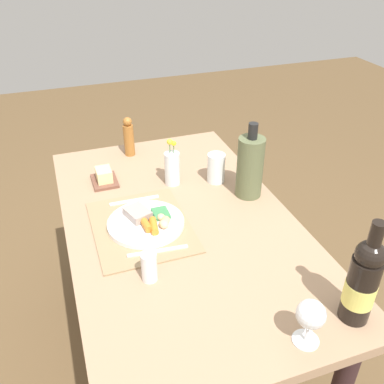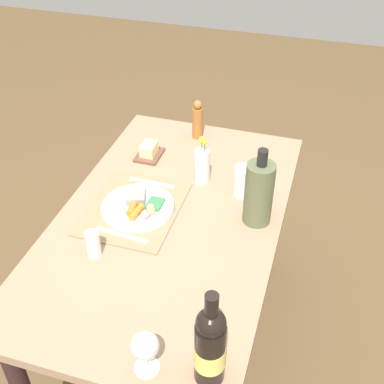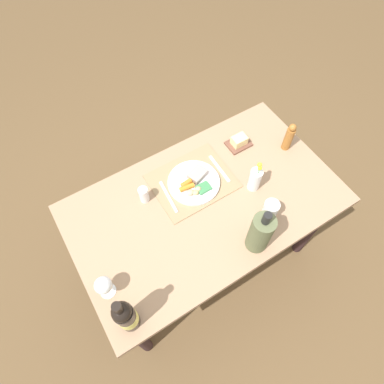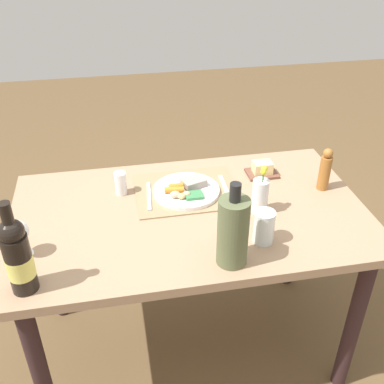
{
  "view_description": "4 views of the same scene",
  "coord_description": "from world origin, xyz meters",
  "px_view_note": "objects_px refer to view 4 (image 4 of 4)",
  "views": [
    {
      "loc": [
        1.18,
        -0.37,
        1.68
      ],
      "look_at": [
        -0.01,
        0.05,
        0.88
      ],
      "focal_mm": 39.81,
      "sensor_mm": 36.0,
      "label": 1
    },
    {
      "loc": [
        1.3,
        0.48,
        1.96
      ],
      "look_at": [
        -0.09,
        0.06,
        0.83
      ],
      "focal_mm": 46.91,
      "sensor_mm": 36.0,
      "label": 2
    },
    {
      "loc": [
        0.47,
        0.63,
        2.23
      ],
      "look_at": [
        0.04,
        -0.06,
        0.82
      ],
      "focal_mm": 30.82,
      "sensor_mm": 36.0,
      "label": 3
    },
    {
      "loc": [
        0.26,
        1.41,
        1.78
      ],
      "look_at": [
        -0.01,
        0.01,
        0.86
      ],
      "focal_mm": 42.76,
      "sensor_mm": 36.0,
      "label": 4
    }
  ],
  "objects_px": {
    "flower_vase": "(260,195)",
    "pepper_mill": "(325,170)",
    "knife": "(149,196)",
    "wine_bottle": "(18,256)",
    "dinner_plate": "(186,190)",
    "butter_dish": "(262,170)",
    "wine_glass": "(18,233)",
    "fork": "(225,187)",
    "salt_shaker": "(121,183)",
    "water_tumbler": "(264,229)",
    "cooler_bottle": "(233,231)",
    "dining_table": "(190,233)"
  },
  "relations": [
    {
      "from": "flower_vase",
      "to": "pepper_mill",
      "type": "distance_m",
      "value": 0.33
    },
    {
      "from": "knife",
      "to": "wine_bottle",
      "type": "height_order",
      "value": "wine_bottle"
    },
    {
      "from": "dinner_plate",
      "to": "butter_dish",
      "type": "relative_size",
      "value": 2.08
    },
    {
      "from": "butter_dish",
      "to": "wine_bottle",
      "type": "xyz_separation_m",
      "value": [
        0.93,
        0.52,
        0.1
      ]
    },
    {
      "from": "knife",
      "to": "wine_glass",
      "type": "distance_m",
      "value": 0.54
    },
    {
      "from": "fork",
      "to": "butter_dish",
      "type": "relative_size",
      "value": 1.46
    },
    {
      "from": "butter_dish",
      "to": "salt_shaker",
      "type": "bearing_deg",
      "value": 3.26
    },
    {
      "from": "wine_glass",
      "to": "knife",
      "type": "bearing_deg",
      "value": -149.66
    },
    {
      "from": "fork",
      "to": "water_tumbler",
      "type": "distance_m",
      "value": 0.36
    },
    {
      "from": "wine_bottle",
      "to": "cooler_bottle",
      "type": "bearing_deg",
      "value": -179.82
    },
    {
      "from": "fork",
      "to": "knife",
      "type": "xyz_separation_m",
      "value": [
        0.32,
        0.01,
        0.0
      ]
    },
    {
      "from": "water_tumbler",
      "to": "cooler_bottle",
      "type": "relative_size",
      "value": 0.41
    },
    {
      "from": "butter_dish",
      "to": "pepper_mill",
      "type": "relative_size",
      "value": 0.71
    },
    {
      "from": "salt_shaker",
      "to": "butter_dish",
      "type": "relative_size",
      "value": 0.74
    },
    {
      "from": "flower_vase",
      "to": "butter_dish",
      "type": "height_order",
      "value": "flower_vase"
    },
    {
      "from": "dinner_plate",
      "to": "fork",
      "type": "height_order",
      "value": "dinner_plate"
    },
    {
      "from": "dinner_plate",
      "to": "water_tumbler",
      "type": "relative_size",
      "value": 2.21
    },
    {
      "from": "dinner_plate",
      "to": "wine_glass",
      "type": "bearing_deg",
      "value": 23.58
    },
    {
      "from": "dinner_plate",
      "to": "flower_vase",
      "type": "distance_m",
      "value": 0.31
    },
    {
      "from": "dining_table",
      "to": "butter_dish",
      "type": "bearing_deg",
      "value": -149.35
    },
    {
      "from": "cooler_bottle",
      "to": "butter_dish",
      "type": "xyz_separation_m",
      "value": [
        -0.28,
        -0.52,
        -0.1
      ]
    },
    {
      "from": "dining_table",
      "to": "knife",
      "type": "distance_m",
      "value": 0.22
    },
    {
      "from": "dining_table",
      "to": "cooler_bottle",
      "type": "distance_m",
      "value": 0.39
    },
    {
      "from": "dining_table",
      "to": "flower_vase",
      "type": "xyz_separation_m",
      "value": [
        -0.26,
        0.05,
        0.18
      ]
    },
    {
      "from": "fork",
      "to": "flower_vase",
      "type": "height_order",
      "value": "flower_vase"
    },
    {
      "from": "butter_dish",
      "to": "cooler_bottle",
      "type": "bearing_deg",
      "value": 61.92
    },
    {
      "from": "fork",
      "to": "butter_dish",
      "type": "bearing_deg",
      "value": -154.66
    },
    {
      "from": "dining_table",
      "to": "fork",
      "type": "distance_m",
      "value": 0.24
    },
    {
      "from": "salt_shaker",
      "to": "flower_vase",
      "type": "bearing_deg",
      "value": 155.9
    },
    {
      "from": "dining_table",
      "to": "water_tumbler",
      "type": "relative_size",
      "value": 11.11
    },
    {
      "from": "dining_table",
      "to": "cooler_bottle",
      "type": "bearing_deg",
      "value": 105.0
    },
    {
      "from": "water_tumbler",
      "to": "flower_vase",
      "type": "height_order",
      "value": "flower_vase"
    },
    {
      "from": "flower_vase",
      "to": "wine_bottle",
      "type": "bearing_deg",
      "value": 17.26
    },
    {
      "from": "dining_table",
      "to": "cooler_bottle",
      "type": "xyz_separation_m",
      "value": [
        -0.08,
        0.31,
        0.23
      ]
    },
    {
      "from": "salt_shaker",
      "to": "flower_vase",
      "type": "height_order",
      "value": "flower_vase"
    },
    {
      "from": "water_tumbler",
      "to": "salt_shaker",
      "type": "relative_size",
      "value": 1.27
    },
    {
      "from": "salt_shaker",
      "to": "flower_vase",
      "type": "distance_m",
      "value": 0.56
    },
    {
      "from": "flower_vase",
      "to": "dinner_plate",
      "type": "bearing_deg",
      "value": -34.56
    },
    {
      "from": "water_tumbler",
      "to": "cooler_bottle",
      "type": "distance_m",
      "value": 0.17
    },
    {
      "from": "salt_shaker",
      "to": "butter_dish",
      "type": "bearing_deg",
      "value": -176.74
    },
    {
      "from": "dinner_plate",
      "to": "flower_vase",
      "type": "height_order",
      "value": "flower_vase"
    },
    {
      "from": "knife",
      "to": "flower_vase",
      "type": "bearing_deg",
      "value": 161.58
    },
    {
      "from": "wine_bottle",
      "to": "salt_shaker",
      "type": "bearing_deg",
      "value": -123.55
    },
    {
      "from": "cooler_bottle",
      "to": "water_tumbler",
      "type": "bearing_deg",
      "value": -148.99
    },
    {
      "from": "knife",
      "to": "water_tumbler",
      "type": "distance_m",
      "value": 0.5
    },
    {
      "from": "salt_shaker",
      "to": "wine_bottle",
      "type": "distance_m",
      "value": 0.59
    },
    {
      "from": "butter_dish",
      "to": "water_tumbler",
      "type": "bearing_deg",
      "value": 72.15
    },
    {
      "from": "wine_glass",
      "to": "flower_vase",
      "type": "distance_m",
      "value": 0.86
    },
    {
      "from": "dinner_plate",
      "to": "knife",
      "type": "xyz_separation_m",
      "value": [
        0.15,
        -0.0,
        -0.01
      ]
    },
    {
      "from": "knife",
      "to": "dining_table",
      "type": "bearing_deg",
      "value": 143.96
    }
  ]
}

